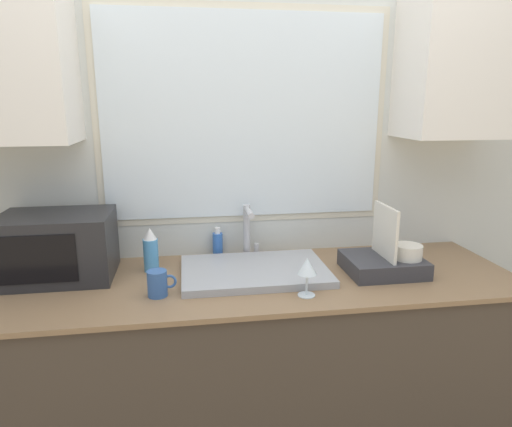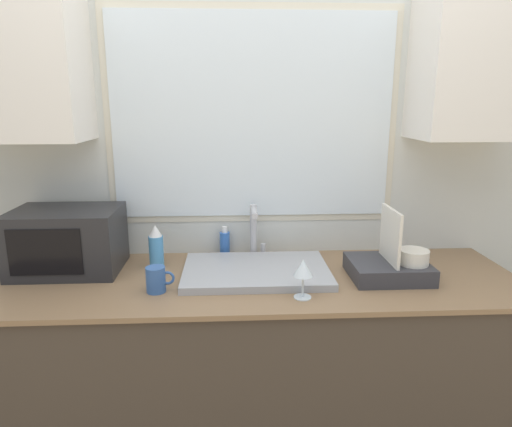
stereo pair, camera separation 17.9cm
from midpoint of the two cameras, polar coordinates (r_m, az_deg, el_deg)
The scene contains 10 objects.
countertop at distance 2.12m, azimuth 2.62°, elevation -19.54°, with size 2.17×0.69×0.91m.
wall_back at distance 2.11m, azimuth 2.02°, elevation 7.32°, with size 6.00×0.38×2.60m.
sink_basin at distance 1.93m, azimuth 2.57°, elevation -7.23°, with size 0.61×0.41×0.03m.
faucet at distance 2.09m, azimuth 2.16°, elevation -1.78°, with size 0.08×0.17×0.25m.
microwave at distance 2.06m, azimuth -20.26°, elevation -3.20°, with size 0.44×0.32×0.27m.
dish_rack at distance 1.99m, azimuth 19.07°, elevation -6.15°, with size 0.32×0.27×0.29m.
spray_bottle at distance 2.01m, azimuth -9.92°, elevation -4.20°, with size 0.06×0.06×0.19m.
soap_bottle at distance 2.15m, azimuth -1.56°, elevation -3.68°, with size 0.05×0.05×0.14m.
mug_near_sink at distance 1.77m, azimuth -9.53°, elevation -8.18°, with size 0.11×0.07×0.10m.
wine_glass at distance 1.69m, azimuth 8.96°, elevation -6.98°, with size 0.07×0.07×0.15m.
Camera 2 is at (-0.10, -1.44, 1.62)m, focal length 32.00 mm.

